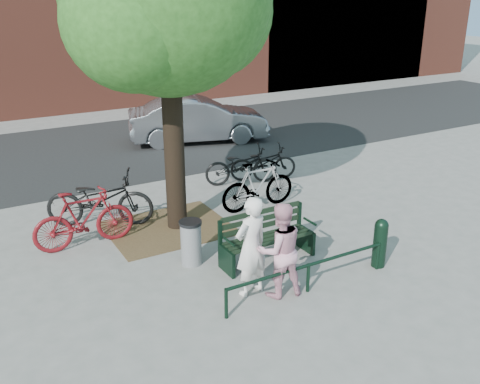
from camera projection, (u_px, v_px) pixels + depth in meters
ground at (267, 261)px, 9.65m from camera, size 90.00×90.00×0.00m
dirt_pit at (169, 228)px, 10.96m from camera, size 2.40×2.00×0.02m
road at (119, 147)px, 16.53m from camera, size 40.00×7.00×0.01m
park_bench at (266, 235)px, 9.54m from camera, size 1.74×0.54×0.97m
guard_railing at (309, 269)px, 8.53m from camera, size 3.06×0.06×0.51m
person_left at (251, 247)px, 8.35m from camera, size 0.66×0.50×1.66m
person_right at (280, 250)px, 8.33m from camera, size 0.86×0.72×1.57m
bollard at (380, 241)px, 9.31m from camera, size 0.24×0.24×0.90m
litter_bin at (191, 242)px, 9.41m from camera, size 0.40×0.40×0.82m
bicycle_a at (100, 199)px, 10.92m from camera, size 2.28×1.66×1.14m
bicycle_b at (84, 219)px, 10.00m from camera, size 1.90×0.57×1.14m
bicycle_c at (263, 162)px, 13.63m from camera, size 1.81×1.11×0.90m
bicycle_d at (258, 185)px, 11.77m from camera, size 1.81×0.52×1.09m
bicycle_e at (241, 165)px, 13.30m from camera, size 1.95×1.11×0.97m
parked_car at (198, 120)px, 16.93m from camera, size 4.59×2.70×1.43m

